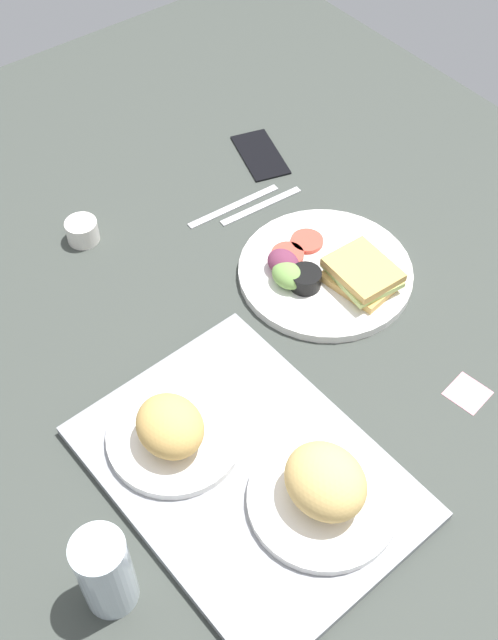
{
  "coord_description": "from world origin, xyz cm",
  "views": [
    {
      "loc": [
        -58.71,
        49.58,
        96.85
      ],
      "look_at": [
        2.0,
        3.0,
        4.0
      ],
      "focal_mm": 43.87,
      "sensor_mm": 36.0,
      "label": 1
    }
  ],
  "objects_px": {
    "serving_tray": "(247,472)",
    "knife": "(234,206)",
    "drinking_glass": "(105,572)",
    "bread_plate_far": "(172,430)",
    "fork": "(261,206)",
    "sticky_note": "(468,393)",
    "plate_with_salad": "(326,272)",
    "cell_phone": "(260,154)",
    "espresso_cup": "(82,231)",
    "bread_plate_near": "(324,488)"
  },
  "relations": [
    {
      "from": "serving_tray",
      "to": "knife",
      "type": "xyz_separation_m",
      "value": [
        0.45,
        -0.31,
        -0.01
      ]
    },
    {
      "from": "drinking_glass",
      "to": "knife",
      "type": "height_order",
      "value": "drinking_glass"
    },
    {
      "from": "bread_plate_far",
      "to": "fork",
      "type": "distance_m",
      "value": 0.52
    },
    {
      "from": "serving_tray",
      "to": "sticky_note",
      "type": "bearing_deg",
      "value": -105.18
    },
    {
      "from": "bread_plate_far",
      "to": "knife",
      "type": "bearing_deg",
      "value": -46.27
    },
    {
      "from": "serving_tray",
      "to": "drinking_glass",
      "type": "distance_m",
      "value": 0.24
    },
    {
      "from": "fork",
      "to": "knife",
      "type": "xyz_separation_m",
      "value": [
        0.03,
        0.04,
        0.0
      ]
    },
    {
      "from": "drinking_glass",
      "to": "plate_with_salad",
      "type": "bearing_deg",
      "value": -66.75
    },
    {
      "from": "sticky_note",
      "to": "drinking_glass",
      "type": "bearing_deg",
      "value": 83.73
    },
    {
      "from": "cell_phone",
      "to": "sticky_note",
      "type": "relative_size",
      "value": 2.57
    },
    {
      "from": "knife",
      "to": "espresso_cup",
      "type": "bearing_deg",
      "value": -16.51
    },
    {
      "from": "bread_plate_far",
      "to": "cell_phone",
      "type": "bearing_deg",
      "value": -48.59
    },
    {
      "from": "knife",
      "to": "sticky_note",
      "type": "height_order",
      "value": "knife"
    },
    {
      "from": "serving_tray",
      "to": "sticky_note",
      "type": "distance_m",
      "value": 0.36
    },
    {
      "from": "bread_plate_far",
      "to": "sticky_note",
      "type": "relative_size",
      "value": 3.43
    },
    {
      "from": "bread_plate_near",
      "to": "fork",
      "type": "height_order",
      "value": "bread_plate_near"
    },
    {
      "from": "knife",
      "to": "cell_phone",
      "type": "relative_size",
      "value": 1.32
    },
    {
      "from": "knife",
      "to": "cell_phone",
      "type": "distance_m",
      "value": 0.15
    },
    {
      "from": "bread_plate_near",
      "to": "knife",
      "type": "height_order",
      "value": "bread_plate_near"
    },
    {
      "from": "bread_plate_far",
      "to": "bread_plate_near",
      "type": "bearing_deg",
      "value": -151.51
    },
    {
      "from": "bread_plate_near",
      "to": "sticky_note",
      "type": "xyz_separation_m",
      "value": [
        0.01,
        -0.29,
        -0.05
      ]
    },
    {
      "from": "serving_tray",
      "to": "bread_plate_far",
      "type": "bearing_deg",
      "value": 29.77
    },
    {
      "from": "plate_with_salad",
      "to": "cell_phone",
      "type": "height_order",
      "value": "plate_with_salad"
    },
    {
      "from": "plate_with_salad",
      "to": "fork",
      "type": "bearing_deg",
      "value": -6.66
    },
    {
      "from": "espresso_cup",
      "to": "sticky_note",
      "type": "bearing_deg",
      "value": -155.37
    },
    {
      "from": "serving_tray",
      "to": "bread_plate_far",
      "type": "xyz_separation_m",
      "value": [
        0.1,
        0.06,
        0.04
      ]
    },
    {
      "from": "drinking_glass",
      "to": "espresso_cup",
      "type": "relative_size",
      "value": 2.48
    },
    {
      "from": "bread_plate_far",
      "to": "sticky_note",
      "type": "xyz_separation_m",
      "value": [
        -0.19,
        -0.4,
        -0.05
      ]
    },
    {
      "from": "bread_plate_near",
      "to": "bread_plate_far",
      "type": "distance_m",
      "value": 0.22
    },
    {
      "from": "plate_with_salad",
      "to": "serving_tray",
      "type": "bearing_deg",
      "value": 122.76
    },
    {
      "from": "fork",
      "to": "sticky_note",
      "type": "bearing_deg",
      "value": 92.9
    },
    {
      "from": "serving_tray",
      "to": "bread_plate_near",
      "type": "height_order",
      "value": "bread_plate_near"
    },
    {
      "from": "drinking_glass",
      "to": "espresso_cup",
      "type": "height_order",
      "value": "drinking_glass"
    },
    {
      "from": "fork",
      "to": "cell_phone",
      "type": "height_order",
      "value": "cell_phone"
    },
    {
      "from": "bread_plate_far",
      "to": "fork",
      "type": "height_order",
      "value": "bread_plate_far"
    },
    {
      "from": "bread_plate_near",
      "to": "drinking_glass",
      "type": "bearing_deg",
      "value": 76.32
    },
    {
      "from": "serving_tray",
      "to": "espresso_cup",
      "type": "distance_m",
      "value": 0.54
    },
    {
      "from": "cell_phone",
      "to": "knife",
      "type": "bearing_deg",
      "value": 140.74
    },
    {
      "from": "espresso_cup",
      "to": "fork",
      "type": "distance_m",
      "value": 0.32
    },
    {
      "from": "fork",
      "to": "knife",
      "type": "bearing_deg",
      "value": -33.03
    },
    {
      "from": "fork",
      "to": "knife",
      "type": "distance_m",
      "value": 0.05
    },
    {
      "from": "espresso_cup",
      "to": "cell_phone",
      "type": "distance_m",
      "value": 0.39
    },
    {
      "from": "bread_plate_far",
      "to": "fork",
      "type": "bearing_deg",
      "value": -51.72
    },
    {
      "from": "fork",
      "to": "knife",
      "type": "relative_size",
      "value": 0.89
    },
    {
      "from": "serving_tray",
      "to": "fork",
      "type": "height_order",
      "value": "serving_tray"
    },
    {
      "from": "drinking_glass",
      "to": "cell_phone",
      "type": "distance_m",
      "value": 0.88
    },
    {
      "from": "espresso_cup",
      "to": "cell_phone",
      "type": "height_order",
      "value": "espresso_cup"
    },
    {
      "from": "plate_with_salad",
      "to": "cell_phone",
      "type": "distance_m",
      "value": 0.34
    },
    {
      "from": "espresso_cup",
      "to": "drinking_glass",
      "type": "bearing_deg",
      "value": 153.38
    },
    {
      "from": "bread_plate_near",
      "to": "plate_with_salad",
      "type": "xyz_separation_m",
      "value": [
        0.31,
        -0.28,
        -0.03
      ]
    }
  ]
}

